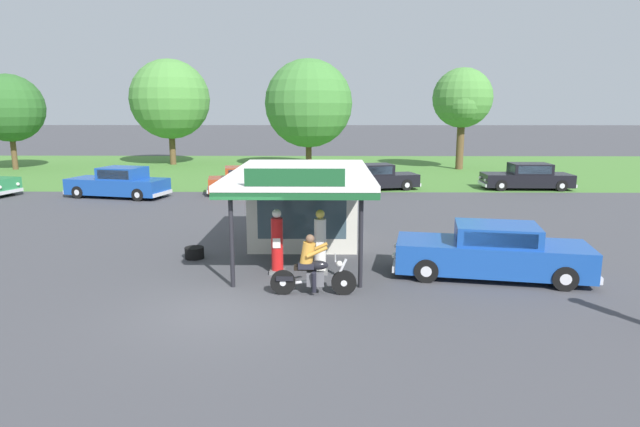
% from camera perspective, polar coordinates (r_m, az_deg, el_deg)
% --- Properties ---
extents(ground_plane, '(300.00, 300.00, 0.00)m').
position_cam_1_polar(ground_plane, '(13.17, -9.83, -9.76)').
color(ground_plane, '#424247').
extents(grass_verge_strip, '(120.00, 24.00, 0.01)m').
position_cam_1_polar(grass_verge_strip, '(42.42, -2.48, 4.79)').
color(grass_verge_strip, '#477A33').
rests_on(grass_verge_strip, ground).
extents(service_station_kiosk, '(4.29, 7.19, 3.21)m').
position_cam_1_polar(service_station_kiosk, '(18.24, -1.79, 1.55)').
color(service_station_kiosk, beige).
rests_on(service_station_kiosk, ground).
extents(gas_pump_nearside, '(0.44, 0.44, 1.89)m').
position_cam_1_polar(gas_pump_nearside, '(15.30, -4.61, -3.30)').
color(gas_pump_nearside, slate).
rests_on(gas_pump_nearside, ground).
extents(gas_pump_offside, '(0.44, 0.44, 1.87)m').
position_cam_1_polar(gas_pump_offside, '(15.24, 0.01, -3.35)').
color(gas_pump_offside, slate).
rests_on(gas_pump_offside, ground).
extents(motorcycle_with_rider, '(2.19, 0.70, 1.58)m').
position_cam_1_polar(motorcycle_with_rider, '(13.56, -0.88, -6.06)').
color(motorcycle_with_rider, black).
rests_on(motorcycle_with_rider, ground).
extents(featured_classic_sedan, '(5.62, 2.70, 1.52)m').
position_cam_1_polar(featured_classic_sedan, '(15.71, 17.92, -4.02)').
color(featured_classic_sedan, '#19479E').
rests_on(featured_classic_sedan, ground).
extents(parked_car_back_row_centre_right, '(5.74, 3.09, 1.63)m').
position_cam_1_polar(parked_car_back_row_centre_right, '(30.61, -20.77, 3.02)').
color(parked_car_back_row_centre_right, '#19479E').
rests_on(parked_car_back_row_centre_right, ground).
extents(parked_car_back_row_far_left, '(5.55, 2.88, 1.50)m').
position_cam_1_polar(parked_car_back_row_far_left, '(31.52, 5.75, 3.81)').
color(parked_car_back_row_far_left, black).
rests_on(parked_car_back_row_far_left, ground).
extents(parked_car_back_row_centre, '(5.31, 2.11, 1.53)m').
position_cam_1_polar(parked_car_back_row_centre, '(33.87, 21.30, 3.63)').
color(parked_car_back_row_centre, black).
rests_on(parked_car_back_row_centre, ground).
extents(parked_car_second_row_spare, '(5.44, 2.74, 1.53)m').
position_cam_1_polar(parked_car_second_row_spare, '(29.97, -7.23, 3.43)').
color(parked_car_second_row_spare, '#993819').
rests_on(parked_car_second_row_spare, ground).
extents(tree_oak_right, '(5.19, 5.19, 7.35)m').
position_cam_1_polar(tree_oak_right, '(48.22, -30.35, 9.71)').
color(tree_oak_right, brown).
rests_on(tree_oak_right, ground).
extents(tree_oak_left, '(6.93, 6.93, 8.58)m').
position_cam_1_polar(tree_oak_left, '(42.92, -1.24, 11.70)').
color(tree_oak_left, brown).
rests_on(tree_oak_left, ground).
extents(tree_oak_far_right, '(6.63, 6.63, 8.80)m').
position_cam_1_polar(tree_oak_far_right, '(47.42, -15.78, 11.68)').
color(tree_oak_far_right, brown).
rests_on(tree_oak_far_right, ground).
extents(tree_oak_centre, '(4.59, 4.62, 7.83)m').
position_cam_1_polar(tree_oak_centre, '(43.31, 15.03, 11.72)').
color(tree_oak_centre, brown).
rests_on(tree_oak_centre, ground).
extents(spare_tire_stack, '(0.60, 0.60, 0.36)m').
position_cam_1_polar(spare_tire_stack, '(17.40, -13.30, -4.11)').
color(spare_tire_stack, black).
rests_on(spare_tire_stack, ground).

